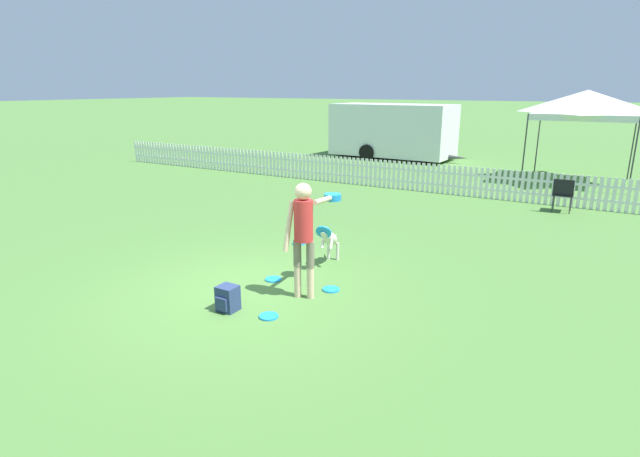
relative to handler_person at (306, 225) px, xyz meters
name	(u,v)px	position (x,y,z in m)	size (l,w,h in m)	color
ground_plane	(250,290)	(-0.88, -0.27, -1.11)	(240.00, 240.00, 0.00)	#4C7A38
handler_person	(306,225)	(0.00, 0.00, 0.00)	(0.46, 1.13, 1.74)	beige
leaping_dog	(329,239)	(-0.38, 1.37, -0.62)	(0.45, 1.01, 0.83)	beige
frisbee_near_handler	(269,316)	(-0.06, -0.89, -1.10)	(0.27, 0.27, 0.02)	#1E8CD8
frisbee_near_dog	(331,289)	(0.22, 0.37, -1.10)	(0.27, 0.27, 0.02)	#1E8CD8
frisbee_midfield	(273,279)	(-0.81, 0.27, -1.10)	(0.27, 0.27, 0.02)	#1E8CD8
frisbee_far_scatter	(299,243)	(-1.51, 2.14, -1.10)	(0.27, 0.27, 0.02)	#1E8CD8
backpack_on_grass	(227,299)	(-0.69, -1.01, -0.93)	(0.27, 0.29, 0.36)	navy
picket_fence	(431,178)	(-0.88, 8.45, -0.68)	(26.00, 0.04, 0.87)	white
folding_chair_center	(563,192)	(2.78, 7.72, -0.60)	(0.48, 0.50, 0.86)	#333338
canopy_tent_main	(586,105)	(2.77, 12.56, 1.41)	(3.03, 3.03, 2.98)	#333338
equipment_trailer	(393,130)	(-4.77, 14.85, 0.13)	(6.05, 2.53, 2.35)	white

